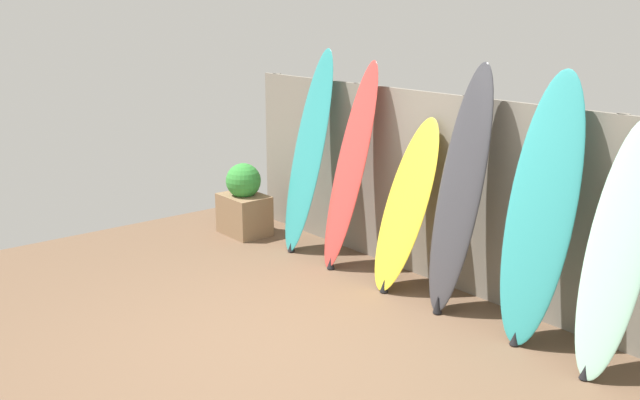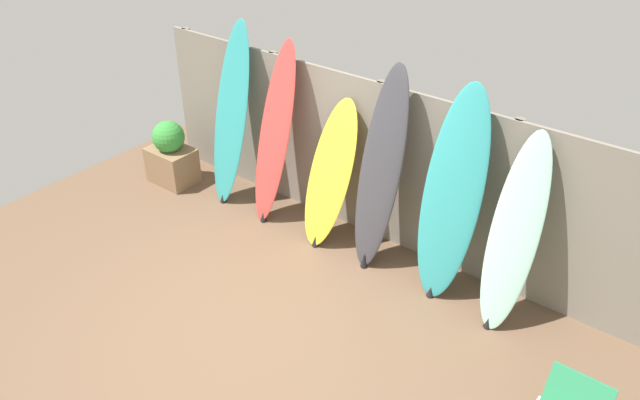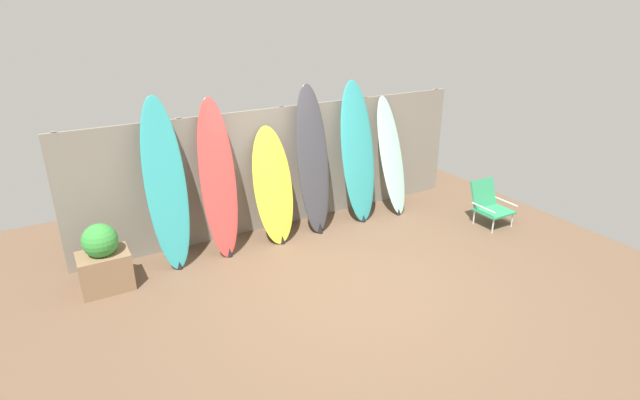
% 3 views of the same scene
% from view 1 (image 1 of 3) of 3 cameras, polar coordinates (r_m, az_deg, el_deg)
% --- Properties ---
extents(ground, '(7.68, 7.68, 0.00)m').
position_cam_1_polar(ground, '(5.62, -2.88, -11.84)').
color(ground, brown).
extents(fence_back, '(6.08, 0.11, 1.80)m').
position_cam_1_polar(fence_back, '(6.61, 11.18, 0.39)').
color(fence_back, gray).
rests_on(fence_back, ground).
extents(surfboard_teal_0, '(0.53, 0.60, 2.15)m').
position_cam_1_polar(surfboard_teal_0, '(7.58, -0.94, 3.81)').
color(surfboard_teal_0, teal).
rests_on(surfboard_teal_0, ground).
extents(surfboard_red_1, '(0.54, 0.65, 2.06)m').
position_cam_1_polar(surfboard_red_1, '(7.08, 2.44, 2.64)').
color(surfboard_red_1, '#D13D38').
rests_on(surfboard_red_1, ground).
extents(surfboard_yellow_2, '(0.62, 0.67, 1.59)m').
position_cam_1_polar(surfboard_yellow_2, '(6.59, 6.88, -0.49)').
color(surfboard_yellow_2, yellow).
rests_on(surfboard_yellow_2, ground).
extents(surfboard_charcoal_3, '(0.52, 0.56, 2.13)m').
position_cam_1_polar(surfboard_charcoal_3, '(6.10, 11.13, 0.68)').
color(surfboard_charcoal_3, '#38383D').
rests_on(surfboard_charcoal_3, ground).
extents(surfboard_teal_4, '(0.58, 0.51, 2.12)m').
position_cam_1_polar(surfboard_teal_4, '(5.66, 17.24, -0.86)').
color(surfboard_teal_4, teal).
rests_on(surfboard_teal_4, ground).
extents(surfboard_seafoam_5, '(0.49, 0.66, 1.82)m').
position_cam_1_polar(surfboard_seafoam_5, '(5.39, 22.66, -3.84)').
color(surfboard_seafoam_5, '#9ED6BC').
rests_on(surfboard_seafoam_5, ground).
extents(planter_box, '(0.58, 0.43, 0.84)m').
position_cam_1_polar(planter_box, '(8.27, -6.10, -0.18)').
color(planter_box, '#846647').
rests_on(planter_box, ground).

